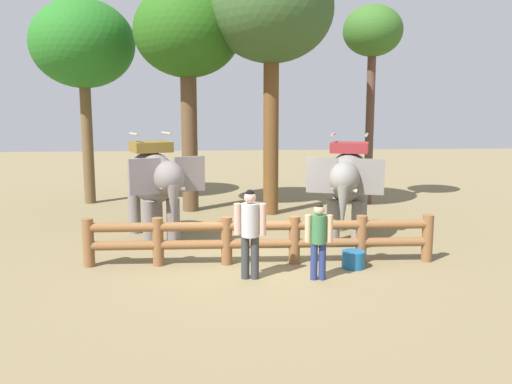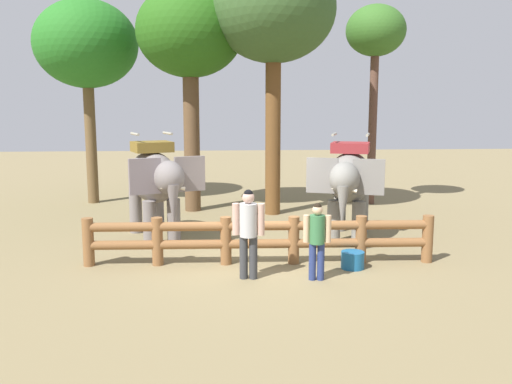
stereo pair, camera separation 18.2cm
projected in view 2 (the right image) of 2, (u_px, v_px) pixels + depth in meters
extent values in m
plane|color=olive|center=(260.00, 263.00, 11.88)|extent=(60.00, 60.00, 0.00)
cylinder|color=brown|center=(88.00, 242.00, 11.63)|extent=(0.24, 0.24, 1.05)
cylinder|color=brown|center=(157.00, 241.00, 11.69)|extent=(0.24, 0.24, 1.05)
cylinder|color=brown|center=(226.00, 241.00, 11.74)|extent=(0.24, 0.24, 1.05)
cylinder|color=brown|center=(294.00, 240.00, 11.80)|extent=(0.24, 0.24, 1.05)
cylinder|color=brown|center=(361.00, 239.00, 11.85)|extent=(0.24, 0.24, 1.05)
cylinder|color=brown|center=(427.00, 239.00, 11.91)|extent=(0.24, 0.24, 1.05)
cylinder|color=brown|center=(260.00, 244.00, 11.78)|extent=(7.40, 0.44, 0.20)
cylinder|color=brown|center=(260.00, 226.00, 11.72)|extent=(7.40, 0.44, 0.20)
cylinder|color=slate|center=(174.00, 221.00, 13.61)|extent=(0.33, 0.33, 1.11)
cylinder|color=slate|center=(150.00, 223.00, 13.35)|extent=(0.33, 0.33, 1.11)
cylinder|color=slate|center=(158.00, 210.00, 14.95)|extent=(0.33, 0.33, 1.11)
cylinder|color=slate|center=(136.00, 212.00, 14.69)|extent=(0.33, 0.33, 1.11)
ellipsoid|color=slate|center=(153.00, 177.00, 13.98)|extent=(1.95, 2.74, 1.30)
ellipsoid|color=slate|center=(169.00, 177.00, 12.63)|extent=(0.97, 1.04, 0.79)
cube|color=slate|center=(190.00, 174.00, 12.95)|extent=(0.73, 0.38, 0.84)
cube|color=slate|center=(145.00, 176.00, 12.49)|extent=(0.73, 0.38, 0.84)
cone|color=slate|center=(173.00, 206.00, 12.47)|extent=(0.30, 0.30, 1.02)
cone|color=beige|center=(178.00, 188.00, 12.55)|extent=(0.35, 0.21, 0.14)
cone|color=beige|center=(166.00, 189.00, 12.42)|extent=(0.35, 0.21, 0.14)
cube|color=brown|center=(152.00, 147.00, 13.86)|extent=(1.19, 1.12, 0.26)
cylinder|color=#A59E8C|center=(168.00, 133.00, 13.99)|extent=(0.34, 0.72, 0.07)
cylinder|color=#A59E8C|center=(135.00, 134.00, 13.62)|extent=(0.34, 0.72, 0.07)
cylinder|color=slate|center=(358.00, 223.00, 13.34)|extent=(0.33, 0.33, 1.11)
cylinder|color=slate|center=(334.00, 222.00, 13.49)|extent=(0.33, 0.33, 1.11)
cylinder|color=slate|center=(362.00, 212.00, 14.76)|extent=(0.33, 0.33, 1.11)
cylinder|color=slate|center=(340.00, 211.00, 14.91)|extent=(0.33, 0.33, 1.11)
ellipsoid|color=slate|center=(350.00, 177.00, 13.96)|extent=(1.84, 2.71, 1.29)
ellipsoid|color=slate|center=(345.00, 179.00, 12.53)|extent=(0.93, 1.01, 0.79)
cube|color=slate|center=(368.00, 177.00, 12.49)|extent=(0.73, 0.34, 0.83)
cube|color=slate|center=(322.00, 175.00, 12.75)|extent=(0.73, 0.34, 0.83)
cone|color=slate|center=(343.00, 208.00, 12.35)|extent=(0.29, 0.29, 1.01)
cone|color=beige|center=(350.00, 190.00, 12.33)|extent=(0.34, 0.19, 0.14)
cone|color=beige|center=(337.00, 190.00, 12.40)|extent=(0.34, 0.19, 0.14)
cube|color=maroon|center=(350.00, 148.00, 13.84)|extent=(1.15, 1.08, 0.26)
cylinder|color=#A59E8C|center=(368.00, 135.00, 13.68)|extent=(0.30, 0.73, 0.06)
cylinder|color=#A59E8C|center=(334.00, 134.00, 13.89)|extent=(0.30, 0.73, 0.06)
cylinder|color=#333438|center=(253.00, 258.00, 10.77)|extent=(0.17, 0.17, 0.87)
cylinder|color=#333438|center=(244.00, 257.00, 10.78)|extent=(0.17, 0.17, 0.87)
cylinder|color=#B1B1B3|center=(248.00, 220.00, 10.66)|extent=(0.39, 0.39, 0.66)
cylinder|color=tan|center=(261.00, 219.00, 10.64)|extent=(0.14, 0.14, 0.63)
cylinder|color=tan|center=(236.00, 219.00, 10.67)|extent=(0.14, 0.14, 0.63)
sphere|color=tan|center=(248.00, 198.00, 10.59)|extent=(0.24, 0.24, 0.24)
sphere|color=black|center=(248.00, 194.00, 10.57)|extent=(0.19, 0.19, 0.19)
cylinder|color=navy|center=(321.00, 262.00, 10.70)|extent=(0.14, 0.14, 0.74)
cylinder|color=navy|center=(312.00, 262.00, 10.71)|extent=(0.14, 0.14, 0.74)
cylinder|color=#356D41|center=(317.00, 229.00, 10.60)|extent=(0.33, 0.33, 0.57)
cylinder|color=tan|center=(328.00, 229.00, 10.59)|extent=(0.12, 0.12, 0.54)
cylinder|color=tan|center=(306.00, 229.00, 10.61)|extent=(0.12, 0.12, 0.54)
sphere|color=tan|center=(318.00, 210.00, 10.54)|extent=(0.21, 0.21, 0.21)
sphere|color=black|center=(318.00, 207.00, 10.53)|extent=(0.16, 0.16, 0.16)
cylinder|color=brown|center=(91.00, 139.00, 18.94)|extent=(0.38, 0.38, 4.54)
ellipsoid|color=#22691E|center=(86.00, 44.00, 18.43)|extent=(3.51, 3.51, 2.98)
cylinder|color=brown|center=(192.00, 138.00, 17.48)|extent=(0.51, 0.51, 4.80)
ellipsoid|color=#245914|center=(190.00, 31.00, 16.95)|extent=(3.37, 3.37, 2.86)
cylinder|color=brown|center=(372.00, 127.00, 18.67)|extent=(0.29, 0.29, 5.36)
ellipsoid|color=#336322|center=(376.00, 30.00, 18.15)|extent=(2.01, 2.01, 1.71)
cylinder|color=brown|center=(273.00, 131.00, 16.89)|extent=(0.48, 0.48, 5.27)
ellipsoid|color=#335426|center=(274.00, 9.00, 16.31)|extent=(3.78, 3.78, 3.21)
cylinder|color=#19598C|center=(353.00, 260.00, 11.49)|extent=(0.49, 0.49, 0.37)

